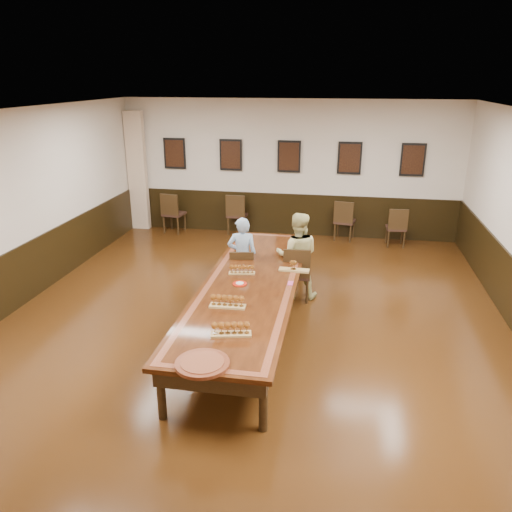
% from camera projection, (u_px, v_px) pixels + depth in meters
% --- Properties ---
extents(floor, '(8.00, 10.00, 0.02)m').
position_uv_depth(floor, '(250.00, 328.00, 7.75)').
color(floor, black).
rests_on(floor, ground).
extents(ceiling, '(8.00, 10.00, 0.02)m').
position_uv_depth(ceiling, '(249.00, 113.00, 6.65)').
color(ceiling, white).
rests_on(ceiling, floor).
extents(wall_back, '(8.00, 0.02, 3.20)m').
position_uv_depth(wall_back, '(289.00, 169.00, 11.84)').
color(wall_back, beige).
rests_on(wall_back, floor).
extents(wall_front, '(8.00, 0.02, 3.20)m').
position_uv_depth(wall_front, '(69.00, 505.00, 2.56)').
color(wall_front, beige).
rests_on(wall_front, floor).
extents(wall_left, '(0.02, 10.00, 3.20)m').
position_uv_depth(wall_left, '(0.00, 216.00, 7.86)').
color(wall_left, beige).
rests_on(wall_left, floor).
extents(chair_man, '(0.48, 0.51, 0.89)m').
position_uv_depth(chair_man, '(242.00, 272.00, 8.71)').
color(chair_man, '#321E16').
rests_on(chair_man, floor).
extents(chair_woman, '(0.49, 0.53, 0.97)m').
position_uv_depth(chair_woman, '(297.00, 273.00, 8.59)').
color(chair_woman, '#321E16').
rests_on(chair_woman, floor).
extents(spare_chair_a, '(0.54, 0.58, 1.00)m').
position_uv_depth(spare_chair_a, '(174.00, 212.00, 12.33)').
color(spare_chair_a, '#321E16').
rests_on(spare_chair_a, floor).
extents(spare_chair_b, '(0.48, 0.52, 1.00)m').
position_uv_depth(spare_chair_b, '(237.00, 214.00, 12.23)').
color(spare_chair_b, '#321E16').
rests_on(spare_chair_b, floor).
extents(spare_chair_c, '(0.54, 0.57, 0.96)m').
position_uv_depth(spare_chair_c, '(345.00, 220.00, 11.75)').
color(spare_chair_c, '#321E16').
rests_on(spare_chair_c, floor).
extents(spare_chair_d, '(0.45, 0.49, 0.91)m').
position_uv_depth(spare_chair_d, '(396.00, 227.00, 11.33)').
color(spare_chair_d, '#321E16').
rests_on(spare_chair_d, floor).
extents(person_man, '(0.56, 0.42, 1.41)m').
position_uv_depth(person_man, '(242.00, 256.00, 8.71)').
color(person_man, '#4A81BA').
rests_on(person_man, floor).
extents(person_woman, '(0.80, 0.64, 1.52)m').
position_uv_depth(person_woman, '(297.00, 256.00, 8.59)').
color(person_woman, '#D4CC84').
rests_on(person_woman, floor).
extents(pink_phone, '(0.08, 0.15, 0.01)m').
position_uv_depth(pink_phone, '(290.00, 283.00, 7.46)').
color(pink_phone, '#CC4488').
rests_on(pink_phone, conference_table).
extents(curtain, '(0.45, 0.18, 2.90)m').
position_uv_depth(curtain, '(137.00, 171.00, 12.33)').
color(curtain, tan).
rests_on(curtain, floor).
extents(wainscoting, '(8.00, 10.00, 1.00)m').
position_uv_depth(wainscoting, '(250.00, 298.00, 7.58)').
color(wainscoting, black).
rests_on(wainscoting, floor).
extents(conference_table, '(1.40, 5.00, 0.76)m').
position_uv_depth(conference_table, '(250.00, 291.00, 7.54)').
color(conference_table, black).
rests_on(conference_table, floor).
extents(posters, '(6.14, 0.04, 0.74)m').
position_uv_depth(posters, '(289.00, 156.00, 11.67)').
color(posters, black).
rests_on(posters, wall_back).
extents(flight_a, '(0.42, 0.19, 0.15)m').
position_uv_depth(flight_a, '(242.00, 270.00, 7.80)').
color(flight_a, '#A47F44').
rests_on(flight_a, conference_table).
extents(flight_b, '(0.48, 0.16, 0.18)m').
position_uv_depth(flight_b, '(294.00, 266.00, 7.91)').
color(flight_b, '#A47F44').
rests_on(flight_b, conference_table).
extents(flight_c, '(0.49, 0.16, 0.18)m').
position_uv_depth(flight_c, '(227.00, 302.00, 6.67)').
color(flight_c, '#A47F44').
rests_on(flight_c, conference_table).
extents(flight_d, '(0.51, 0.25, 0.18)m').
position_uv_depth(flight_d, '(231.00, 329.00, 5.94)').
color(flight_d, '#A47F44').
rests_on(flight_d, conference_table).
extents(red_plate_grp, '(0.21, 0.21, 0.03)m').
position_uv_depth(red_plate_grp, '(240.00, 284.00, 7.42)').
color(red_plate_grp, red).
rests_on(red_plate_grp, conference_table).
extents(carved_platter, '(0.76, 0.76, 0.05)m').
position_uv_depth(carved_platter, '(202.00, 363.00, 5.35)').
color(carved_platter, '#521F10').
rests_on(carved_platter, conference_table).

